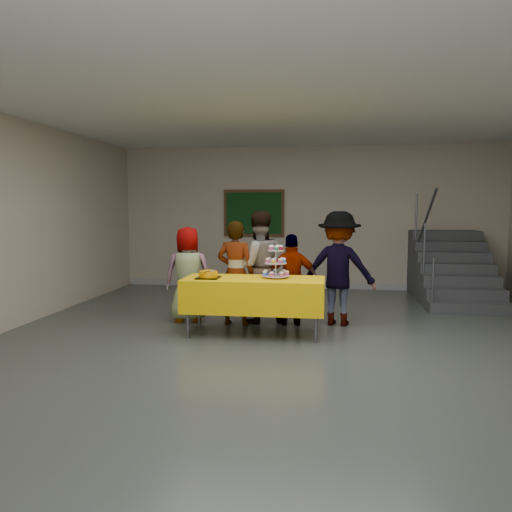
{
  "coord_description": "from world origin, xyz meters",
  "views": [
    {
      "loc": [
        0.4,
        -5.62,
        1.71
      ],
      "look_at": [
        -0.57,
        1.14,
        1.05
      ],
      "focal_mm": 35.0,
      "sensor_mm": 36.0,
      "label": 1
    }
  ],
  "objects": [
    {
      "name": "schoolchild_b",
      "position": [
        -0.92,
        1.47,
        0.76
      ],
      "size": [
        0.6,
        0.43,
        1.53
      ],
      "primitive_type": "imported",
      "rotation": [
        0.0,
        0.0,
        3.02
      ],
      "color": "slate",
      "rests_on": "ground"
    },
    {
      "name": "bake_table",
      "position": [
        -0.57,
        0.94,
        0.56
      ],
      "size": [
        1.88,
        0.78,
        0.77
      ],
      "color": "#595960",
      "rests_on": "ground"
    },
    {
      "name": "schoolchild_e",
      "position": [
        0.57,
        1.7,
        0.83
      ],
      "size": [
        1.16,
        0.79,
        1.66
      ],
      "primitive_type": "imported",
      "rotation": [
        0.0,
        0.0,
        2.97
      ],
      "color": "slate",
      "rests_on": "ground"
    },
    {
      "name": "bear_cake",
      "position": [
        -1.17,
        0.84,
        0.83
      ],
      "size": [
        0.32,
        0.36,
        0.12
      ],
      "color": "black",
      "rests_on": "bake_table"
    },
    {
      "name": "schoolchild_c",
      "position": [
        -0.62,
        1.7,
        0.83
      ],
      "size": [
        1.0,
        0.91,
        1.67
      ],
      "primitive_type": "imported",
      "rotation": [
        0.0,
        0.0,
        3.56
      ],
      "color": "slate",
      "rests_on": "ground"
    },
    {
      "name": "schoolchild_a",
      "position": [
        -1.67,
        1.59,
        0.72
      ],
      "size": [
        0.76,
        0.55,
        1.43
      ],
      "primitive_type": "imported",
      "rotation": [
        0.0,
        0.0,
        3.28
      ],
      "color": "slate",
      "rests_on": "ground"
    },
    {
      "name": "room_shell",
      "position": [
        0.0,
        0.02,
        2.13
      ],
      "size": [
        10.0,
        10.04,
        3.02
      ],
      "color": "#4C514C",
      "rests_on": "ground"
    },
    {
      "name": "schoolchild_d",
      "position": [
        -0.1,
        1.57,
        0.67
      ],
      "size": [
        0.82,
        0.45,
        1.33
      ],
      "primitive_type": "imported",
      "rotation": [
        0.0,
        0.0,
        3.31
      ],
      "color": "slate",
      "rests_on": "ground"
    },
    {
      "name": "cupcake_stand",
      "position": [
        -0.29,
        1.02,
        0.95
      ],
      "size": [
        0.38,
        0.38,
        0.44
      ],
      "color": "silver",
      "rests_on": "bake_table"
    },
    {
      "name": "noticeboard",
      "position": [
        -1.17,
        4.96,
        1.6
      ],
      "size": [
        1.3,
        0.05,
        1.0
      ],
      "color": "#472B16",
      "rests_on": "ground"
    },
    {
      "name": "staircase",
      "position": [
        2.7,
        4.13,
        0.49
      ],
      "size": [
        1.3,
        2.4,
        2.04
      ],
      "color": "#424447",
      "rests_on": "ground"
    }
  ]
}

